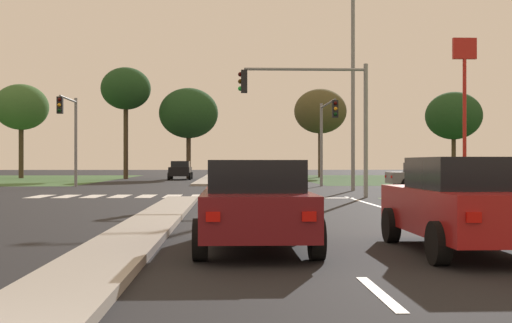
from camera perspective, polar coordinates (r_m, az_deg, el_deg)
The scene contains 30 objects.
ground_plane at distance 34.00m, azimuth -5.45°, elevation -2.59°, with size 200.00×200.00×0.00m, color black.
grass_verge_far_right at distance 63.06m, azimuth 19.67°, elevation -1.43°, with size 35.00×35.00×0.01m, color #2D4C28.
median_island_near at distance 15.09m, azimuth -9.30°, elevation -5.45°, with size 1.20×22.00×0.14m, color gray.
median_island_far at distance 58.96m, azimuth -4.16°, elevation -1.47°, with size 1.20×36.00×0.14m, color gray.
lane_dash_near at distance 7.62m, azimuth 10.73°, elevation -11.23°, with size 0.14×2.00×0.01m, color silver.
lane_dash_second at distance 13.47m, azimuth 4.88°, elevation -6.37°, with size 0.14×2.00×0.01m, color silver.
lane_dash_third at distance 19.41m, azimuth 2.62°, elevation -4.45°, with size 0.14×2.00×0.01m, color silver.
edge_line_right at distance 16.77m, azimuth 15.19°, elevation -5.13°, with size 0.14×24.00×0.01m, color silver.
stop_bar_near at distance 27.03m, azimuth 1.84°, elevation -3.22°, with size 6.40×0.50×0.01m, color silver.
crosswalk_bar_near at distance 29.90m, azimuth -18.35°, elevation -2.92°, with size 0.70×2.80×0.01m, color silver.
crosswalk_bar_second at distance 29.61m, azimuth -16.21°, elevation -2.94°, with size 0.70×2.80×0.01m, color silver.
crosswalk_bar_third at distance 29.36m, azimuth -14.02°, elevation -2.97°, with size 0.70×2.80×0.01m, color silver.
crosswalk_bar_fourth at distance 29.15m, azimuth -11.81°, elevation -2.99°, with size 0.70×2.80×0.01m, color silver.
crosswalk_bar_fifth at distance 28.98m, azimuth -9.56°, elevation -3.01°, with size 0.70×2.80×0.01m, color silver.
crosswalk_bar_sixth at distance 28.86m, azimuth -7.29°, elevation -3.02°, with size 0.70×2.80×0.01m, color silver.
crosswalk_bar_seventh at distance 28.79m, azimuth -5.01°, elevation -3.03°, with size 0.70×2.80×0.01m, color silver.
car_black_near at distance 57.16m, azimuth -6.62°, elevation -0.76°, with size 1.98×4.15×1.61m.
car_maroon_second at distance 11.15m, azimuth -0.08°, elevation -3.70°, with size 1.98×4.26×1.52m.
car_grey_third at distance 37.58m, azimuth 14.70°, elevation -1.19°, with size 4.40×2.00×1.47m.
car_red_fourth at distance 11.28m, azimuth 17.88°, elevation -3.54°, with size 2.01×4.31×1.56m.
traffic_signal_near_right at distance 27.69m, azimuth 5.48°, elevation 5.02°, with size 5.50×0.32×5.66m.
traffic_signal_far_right at distance 38.86m, azimuth 6.18°, elevation 3.09°, with size 0.32×5.62×5.18m.
traffic_signal_far_left at distance 40.22m, azimuth -15.95°, elevation 3.12°, with size 0.32×4.13×5.46m.
street_lamp_second at distance 34.81m, azimuth 8.17°, elevation 7.49°, with size 2.57×0.70×10.99m.
fastfood_pole_sign at distance 52.24m, azimuth 17.75°, elevation 7.09°, with size 1.80×0.40×10.93m.
treeline_second at distance 65.88m, azimuth -19.84°, elevation 4.47°, with size 5.10×5.10×8.92m.
treeline_third at distance 60.30m, azimuth -11.31°, elevation 6.21°, with size 4.48×4.48×10.07m.
treeline_fourth at distance 60.04m, azimuth -5.91°, elevation 4.21°, with size 5.40×5.40×8.30m.
treeline_fifth at distance 65.73m, azimuth 5.64°, elevation 4.37°, with size 5.25×5.25×8.86m.
treeline_sixth at distance 67.57m, azimuth 16.89°, elevation 3.83°, with size 5.54×5.54×8.48m.
Camera 1 is at (1.80, -3.92, 1.48)m, focal length 45.77 mm.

